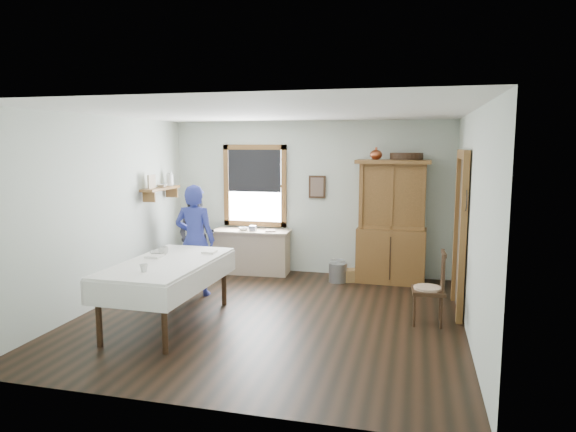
{
  "coord_description": "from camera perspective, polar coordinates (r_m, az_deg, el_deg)",
  "views": [
    {
      "loc": [
        1.84,
        -6.4,
        2.29
      ],
      "look_at": [
        0.16,
        0.3,
        1.33
      ],
      "focal_mm": 32.0,
      "sensor_mm": 36.0,
      "label": 1
    }
  ],
  "objects": [
    {
      "name": "window",
      "position": [
        9.33,
        -3.71,
        3.86
      ],
      "size": [
        1.18,
        0.07,
        1.48
      ],
      "color": "white",
      "rests_on": "room"
    },
    {
      "name": "framed_picture",
      "position": [
        9.05,
        3.25,
        3.24
      ],
      "size": [
        0.3,
        0.04,
        0.4
      ],
      "primitive_type": "cube",
      "color": "#392113",
      "rests_on": "room"
    },
    {
      "name": "counter_book",
      "position": [
        9.02,
        -2.54,
        -1.64
      ],
      "size": [
        0.2,
        0.23,
        0.02
      ],
      "primitive_type": "imported",
      "rotation": [
        0.0,
        0.0,
        0.27
      ],
      "color": "brown",
      "rests_on": "work_counter"
    },
    {
      "name": "doorway",
      "position": [
        7.36,
        18.68,
        -1.28
      ],
      "size": [
        0.09,
        1.14,
        2.22
      ],
      "color": "#443D30",
      "rests_on": "room"
    },
    {
      "name": "shelf_bowl",
      "position": [
        9.02,
        -13.83,
        3.31
      ],
      "size": [
        0.22,
        0.22,
        0.05
      ],
      "primitive_type": "imported",
      "color": "silver",
      "rests_on": "wall_shelf"
    },
    {
      "name": "table_cup_b",
      "position": [
        6.23,
        -15.73,
        -5.57
      ],
      "size": [
        0.11,
        0.11,
        0.09
      ],
      "primitive_type": "imported",
      "rotation": [
        0.0,
        0.0,
        0.12
      ],
      "color": "silver",
      "rests_on": "dining_table"
    },
    {
      "name": "wicker_basket",
      "position": [
        8.79,
        7.13,
        -6.54
      ],
      "size": [
        0.4,
        0.35,
        0.2
      ],
      "primitive_type": "cube",
      "rotation": [
        0.0,
        0.0,
        0.36
      ],
      "color": "#976E44",
      "rests_on": "room"
    },
    {
      "name": "woman_blue",
      "position": [
        7.94,
        -10.29,
        -3.11
      ],
      "size": [
        0.6,
        0.41,
        1.57
      ],
      "primitive_type": "imported",
      "rotation": [
        0.0,
        0.0,
        3.2
      ],
      "color": "navy",
      "rests_on": "room"
    },
    {
      "name": "room",
      "position": [
        6.73,
        -1.98,
        -0.09
      ],
      "size": [
        5.01,
        5.01,
        2.7
      ],
      "color": "black",
      "rests_on": "ground"
    },
    {
      "name": "dining_table",
      "position": [
        6.82,
        -13.15,
        -8.27
      ],
      "size": [
        1.11,
        2.07,
        0.82
      ],
      "primitive_type": "cube",
      "rotation": [
        0.0,
        0.0,
        -0.02
      ],
      "color": "white",
      "rests_on": "room"
    },
    {
      "name": "china_hutch",
      "position": [
        8.66,
        11.46,
        -0.63
      ],
      "size": [
        1.22,
        0.61,
        2.04
      ],
      "primitive_type": "cube",
      "rotation": [
        0.0,
        0.0,
        -0.04
      ],
      "color": "brown",
      "rests_on": "room"
    },
    {
      "name": "figure_dark",
      "position": [
        9.07,
        -10.13,
        -2.49
      ],
      "size": [
        0.68,
        0.55,
        1.33
      ],
      "primitive_type": "imported",
      "rotation": [
        0.0,
        0.0,
        -0.07
      ],
      "color": "black",
      "rests_on": "room"
    },
    {
      "name": "table_cup_a",
      "position": [
        7.12,
        -13.67,
        -3.77
      ],
      "size": [
        0.17,
        0.17,
        0.1
      ],
      "primitive_type": "imported",
      "rotation": [
        0.0,
        0.0,
        0.33
      ],
      "color": "silver",
      "rests_on": "dining_table"
    },
    {
      "name": "work_counter",
      "position": [
        9.23,
        -4.05,
        -3.96
      ],
      "size": [
        1.39,
        0.58,
        0.78
      ],
      "primitive_type": "cube",
      "rotation": [
        0.0,
        0.0,
        0.05
      ],
      "color": "tan",
      "rests_on": "room"
    },
    {
      "name": "pail",
      "position": [
        8.69,
        5.56,
        -6.26
      ],
      "size": [
        0.39,
        0.39,
        0.32
      ],
      "primitive_type": "cube",
      "rotation": [
        0.0,
        0.0,
        -0.37
      ],
      "color": "gray",
      "rests_on": "room"
    },
    {
      "name": "rug_beater",
      "position": [
        6.75,
        19.2,
        2.66
      ],
      "size": [
        0.01,
        0.27,
        0.27
      ],
      "primitive_type": "torus",
      "rotation": [
        0.0,
        1.57,
        0.0
      ],
      "color": "black",
      "rests_on": "room"
    },
    {
      "name": "table_bowl",
      "position": [
        7.12,
        -14.28,
        -3.97
      ],
      "size": [
        0.29,
        0.29,
        0.06
      ],
      "primitive_type": "imported",
      "rotation": [
        0.0,
        0.0,
        0.34
      ],
      "color": "silver",
      "rests_on": "dining_table"
    },
    {
      "name": "counter_bowl",
      "position": [
        9.12,
        -4.96,
        -1.44
      ],
      "size": [
        0.22,
        0.22,
        0.06
      ],
      "primitive_type": "imported",
      "rotation": [
        0.0,
        0.0,
        0.29
      ],
      "color": "silver",
      "rests_on": "work_counter"
    },
    {
      "name": "wall_shelf",
      "position": [
        9.01,
        -13.86,
        3.15
      ],
      "size": [
        0.24,
        1.0,
        0.44
      ],
      "color": "brown",
      "rests_on": "room"
    },
    {
      "name": "spindle_chair",
      "position": [
        6.86,
        15.32,
        -7.65
      ],
      "size": [
        0.47,
        0.47,
        0.96
      ],
      "primitive_type": "cube",
      "rotation": [
        0.0,
        0.0,
        0.07
      ],
      "color": "#392113",
      "rests_on": "room"
    }
  ]
}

